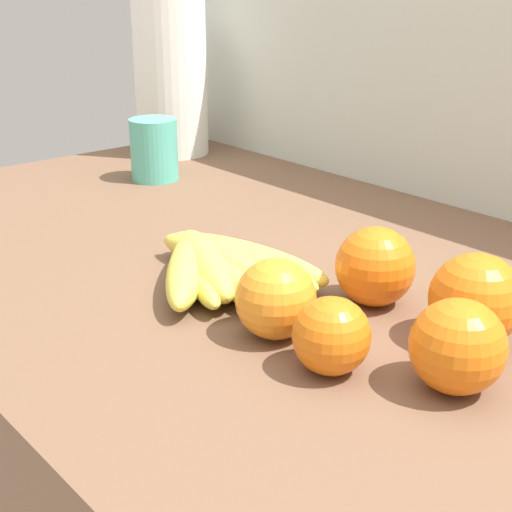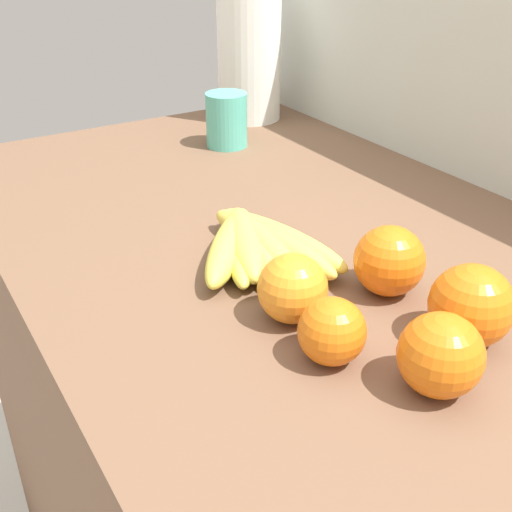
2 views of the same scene
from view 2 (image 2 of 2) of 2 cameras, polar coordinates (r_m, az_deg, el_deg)
name	(u,v)px [view 2 (image 2 of 2)]	position (r m, az deg, el deg)	size (l,w,h in m)	color
banana_bunch	(255,244)	(0.76, -0.09, 1.11)	(0.22, 0.18, 0.04)	#E4D64C
orange_back_right	(332,331)	(0.59, 6.86, -6.75)	(0.06, 0.06, 0.06)	orange
orange_far_right	(389,261)	(0.70, 11.92, -0.43)	(0.08, 0.08, 0.08)	orange
orange_back_left	(292,288)	(0.64, 3.31, -2.94)	(0.07, 0.07, 0.07)	orange
orange_front	(440,355)	(0.57, 16.29, -8.56)	(0.08, 0.08, 0.08)	orange
orange_right	(471,306)	(0.64, 18.83, -4.25)	(0.08, 0.08, 0.08)	orange
paper_towel_roll	(249,49)	(1.29, -0.64, 18.18)	(0.12, 0.12, 0.30)	white
mug	(226,120)	(1.14, -2.68, 12.15)	(0.07, 0.07, 0.09)	#56BFAA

